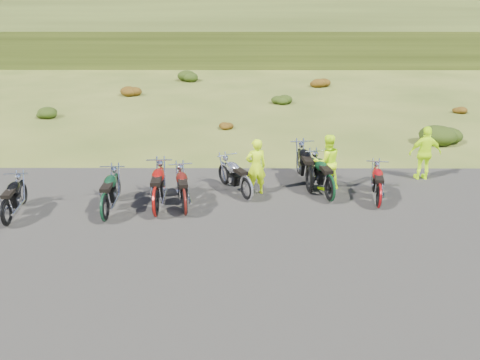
{
  "coord_description": "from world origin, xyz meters",
  "views": [
    {
      "loc": [
        0.37,
        -10.81,
        5.35
      ],
      "look_at": [
        0.33,
        0.45,
        0.98
      ],
      "focal_mm": 35.0,
      "sensor_mm": 36.0,
      "label": 1
    }
  ],
  "objects_px": {
    "motorcycle_3": "(246,201)",
    "person_middle": "(256,168)",
    "motorcycle_7": "(329,202)",
    "motorcycle_0": "(9,226)"
  },
  "relations": [
    {
      "from": "motorcycle_3",
      "to": "person_middle",
      "type": "bearing_deg",
      "value": -59.22
    },
    {
      "from": "motorcycle_3",
      "to": "motorcycle_7",
      "type": "distance_m",
      "value": 2.33
    },
    {
      "from": "motorcycle_0",
      "to": "person_middle",
      "type": "relative_size",
      "value": 1.17
    },
    {
      "from": "motorcycle_0",
      "to": "motorcycle_7",
      "type": "xyz_separation_m",
      "value": [
        8.34,
        1.54,
        0.0
      ]
    },
    {
      "from": "motorcycle_7",
      "to": "person_middle",
      "type": "height_order",
      "value": "person_middle"
    },
    {
      "from": "motorcycle_0",
      "to": "motorcycle_3",
      "type": "distance_m",
      "value": 6.22
    },
    {
      "from": "motorcycle_7",
      "to": "motorcycle_3",
      "type": "bearing_deg",
      "value": 78.1
    },
    {
      "from": "motorcycle_3",
      "to": "motorcycle_0",
      "type": "bearing_deg",
      "value": 75.28
    },
    {
      "from": "person_middle",
      "to": "motorcycle_3",
      "type": "bearing_deg",
      "value": 44.85
    },
    {
      "from": "motorcycle_7",
      "to": "motorcycle_0",
      "type": "bearing_deg",
      "value": 90.05
    }
  ]
}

